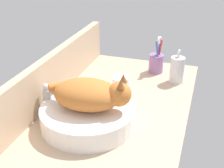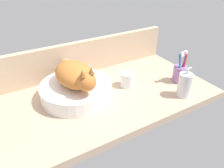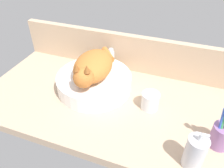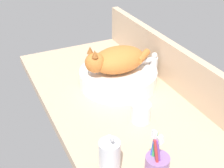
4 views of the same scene
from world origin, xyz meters
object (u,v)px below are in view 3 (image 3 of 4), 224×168
soap_dispenser (195,152)px  toothbrush_cup (222,135)px  sink_basin (94,82)px  faucet (110,59)px  cat (92,67)px  water_glass (150,102)px

soap_dispenser → toothbrush_cup: toothbrush_cup is taller
sink_basin → faucet: (1.87, 16.63, 3.55)cm
sink_basin → faucet: faucet is taller
sink_basin → cat: cat is taller
faucet → soap_dispenser: 63.07cm
faucet → water_glass: size_ratio=1.75×
sink_basin → soap_dispenser: bearing=-29.4°
cat → soap_dispenser: (47.41, -25.44, -6.85)cm
soap_dispenser → water_glass: (-19.30, 22.45, -2.92)cm
cat → faucet: 19.02cm
sink_basin → soap_dispenser: size_ratio=2.24×
soap_dispenser → cat: bearing=151.8°
faucet → cat: bearing=-95.3°
cat → water_glass: cat is taller
sink_basin → water_glass: bearing=-8.7°
faucet → soap_dispenser: soap_dispenser is taller
sink_basin → soap_dispenser: (47.61, -26.79, 2.65)cm
faucet → water_glass: faucet is taller
sink_basin → toothbrush_cup: toothbrush_cup is taller
faucet → toothbrush_cup: (54.44, -31.78, -2.02)cm
cat → toothbrush_cup: 58.33cm
soap_dispenser → water_glass: soap_dispenser is taller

